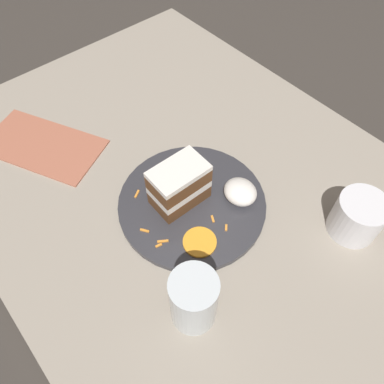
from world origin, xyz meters
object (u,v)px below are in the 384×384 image
(cake_slice, at_px, (179,185))
(coffee_mug, at_px, (358,216))
(orange_garnish, at_px, (200,242))
(cream_dollop, at_px, (240,192))
(plate, at_px, (192,203))
(menu_card, at_px, (43,145))
(drinking_glass, at_px, (194,302))

(cake_slice, bearing_deg, coffee_mug, 40.22)
(orange_garnish, bearing_deg, cream_dollop, 100.73)
(cake_slice, height_order, coffee_mug, cake_slice)
(plate, distance_m, menu_card, 0.37)
(plate, height_order, coffee_mug, coffee_mug)
(plate, height_order, menu_card, plate)
(cake_slice, bearing_deg, menu_card, -155.68)
(plate, xyz_separation_m, drinking_glass, (0.16, -0.14, 0.05))
(cake_slice, distance_m, menu_card, 0.35)
(cream_dollop, relative_size, orange_garnish, 1.08)
(drinking_glass, bearing_deg, orange_garnish, 133.81)
(coffee_mug, height_order, menu_card, coffee_mug)
(cream_dollop, xyz_separation_m, drinking_glass, (0.11, -0.21, 0.02))
(drinking_glass, bearing_deg, coffee_mug, 77.54)
(coffee_mug, distance_m, menu_card, 0.67)
(coffee_mug, bearing_deg, drinking_glass, -102.46)
(plate, relative_size, cake_slice, 2.73)
(plate, xyz_separation_m, cake_slice, (-0.02, -0.01, 0.05))
(cake_slice, xyz_separation_m, menu_card, (-0.31, -0.13, -0.06))
(plate, bearing_deg, cake_slice, -145.36)
(menu_card, bearing_deg, orange_garnish, 77.08)
(cake_slice, xyz_separation_m, coffee_mug, (0.26, 0.21, -0.01))
(drinking_glass, height_order, coffee_mug, drinking_glass)
(plate, bearing_deg, coffee_mug, 39.25)
(drinking_glass, distance_m, coffee_mug, 0.34)
(cream_dollop, height_order, menu_card, cream_dollop)
(plate, bearing_deg, cream_dollop, 55.03)
(orange_garnish, relative_size, drinking_glass, 0.51)
(cake_slice, distance_m, cream_dollop, 0.12)
(cream_dollop, distance_m, coffee_mug, 0.22)
(orange_garnish, relative_size, menu_card, 0.24)
(coffee_mug, bearing_deg, cream_dollop, -147.52)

